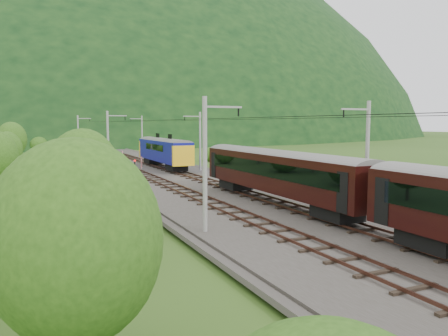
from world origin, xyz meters
name	(u,v)px	position (x,y,z in m)	size (l,w,h in m)	color
ground	(292,226)	(0.00, 0.00, 0.00)	(600.00, 600.00, 0.00)	#315019
railbed	(228,200)	(0.00, 10.00, 0.15)	(14.00, 220.00, 0.30)	#38332D
track_left	(202,199)	(-2.40, 10.00, 0.37)	(2.40, 220.00, 0.27)	#553024
track_right	(252,195)	(2.40, 10.00, 0.37)	(2.40, 220.00, 0.27)	#553024
catenary_left	(109,141)	(-6.12, 32.00, 4.50)	(2.54, 192.28, 8.00)	gray
catenary_right	(200,140)	(6.12, 32.00, 4.50)	(2.54, 192.28, 8.00)	gray
overhead_wires	(228,119)	(0.00, 10.00, 7.10)	(4.83, 198.00, 0.03)	black
mountain_main	(51,135)	(0.00, 260.00, 0.00)	(504.00, 360.00, 244.00)	black
hazard_post_near	(141,162)	(-0.47, 38.19, 1.14)	(0.18, 0.18, 1.68)	red
hazard_post_far	(122,155)	(0.56, 56.33, 1.02)	(0.15, 0.15, 1.44)	red
signal	(135,167)	(-3.76, 28.24, 1.53)	(0.23, 0.23, 2.09)	black
vegetation_left	(40,176)	(-14.81, 11.09, 2.88)	(11.26, 144.47, 7.02)	#284D14
vegetation_right	(308,173)	(13.72, 17.36, 1.08)	(3.52, 88.10, 2.34)	#284D14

